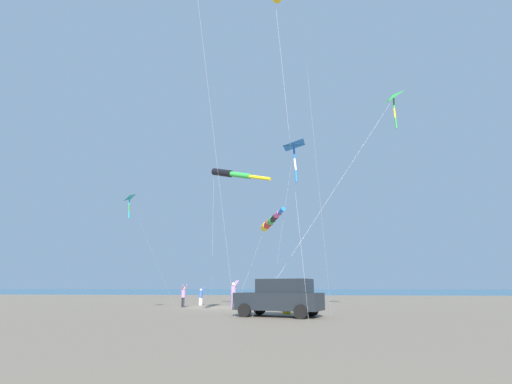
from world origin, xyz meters
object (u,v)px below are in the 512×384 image
(person_child_green_jacket, at_px, (201,295))
(kite_windsock_red_high_left, at_px, (232,174))
(parked_car, at_px, (280,297))
(kite_delta_purple_drifting, at_px, (393,98))
(person_adult_flyer, at_px, (234,292))
(kite_windsock_teal_far_right, at_px, (270,222))
(kite_delta_long_streamer_right, at_px, (130,198))
(person_child_grey_jacket, at_px, (183,295))
(kite_delta_white_trailing, at_px, (294,145))
(cooler_box, at_px, (287,310))

(person_child_green_jacket, xyz_separation_m, kite_windsock_red_high_left, (-5.77, -3.55, 8.58))
(parked_car, bearing_deg, kite_delta_purple_drifting, -68.02)
(person_adult_flyer, distance_m, kite_windsock_teal_far_right, 6.31)
(kite_windsock_teal_far_right, bearing_deg, kite_delta_long_streamer_right, 135.23)
(parked_car, height_order, kite_windsock_red_high_left, kite_windsock_red_high_left)
(kite_windsock_red_high_left, bearing_deg, parked_car, -147.85)
(person_adult_flyer, xyz_separation_m, kite_delta_purple_drifting, (-5.97, -11.16, 12.03))
(person_child_grey_jacket, bearing_deg, kite_windsock_red_high_left, -122.05)
(parked_car, distance_m, kite_delta_white_trailing, 10.52)
(cooler_box, relative_size, kite_windsock_teal_far_right, 0.07)
(kite_delta_purple_drifting, bearing_deg, kite_windsock_teal_far_right, 48.32)
(person_child_grey_jacket, distance_m, kite_windsock_teal_far_right, 8.75)
(cooler_box, height_order, kite_delta_long_streamer_right, kite_delta_long_streamer_right)
(parked_car, relative_size, kite_windsock_red_high_left, 0.46)
(person_adult_flyer, xyz_separation_m, kite_delta_long_streamer_right, (-6.61, 5.54, 5.82))
(person_child_green_jacket, height_order, kite_windsock_teal_far_right, kite_windsock_teal_far_right)
(person_child_grey_jacket, distance_m, kite_delta_long_streamer_right, 8.83)
(kite_delta_white_trailing, xyz_separation_m, kite_delta_long_streamer_right, (-1.81, 10.35, -3.74))
(parked_car, relative_size, cooler_box, 7.46)
(person_child_grey_jacket, height_order, kite_windsock_red_high_left, kite_windsock_red_high_left)
(parked_car, xyz_separation_m, kite_delta_purple_drifting, (2.88, -7.13, 12.15))
(cooler_box, height_order, kite_windsock_teal_far_right, kite_windsock_teal_far_right)
(person_adult_flyer, distance_m, kite_windsock_red_high_left, 8.80)
(cooler_box, relative_size, person_adult_flyer, 0.32)
(cooler_box, bearing_deg, person_adult_flyer, 32.96)
(person_child_green_jacket, xyz_separation_m, kite_delta_purple_drifting, (-8.85, -14.42, 12.31))
(parked_car, relative_size, kite_delta_white_trailing, 0.42)
(person_adult_flyer, xyz_separation_m, person_child_green_jacket, (2.88, 3.26, -0.28))
(person_adult_flyer, height_order, kite_delta_long_streamer_right, kite_delta_long_streamer_right)
(person_child_grey_jacket, bearing_deg, kite_windsock_teal_far_right, -72.44)
(parked_car, distance_m, kite_delta_purple_drifting, 14.38)
(person_child_grey_jacket, height_order, kite_delta_white_trailing, kite_delta_white_trailing)
(person_child_green_jacket, xyz_separation_m, person_child_grey_jacket, (-3.26, 0.46, 0.10))
(person_child_grey_jacket, bearing_deg, person_adult_flyer, -84.06)
(parked_car, height_order, kite_delta_long_streamer_right, kite_delta_long_streamer_right)
(person_adult_flyer, bearing_deg, kite_windsock_red_high_left, -174.39)
(cooler_box, distance_m, person_child_green_jacket, 12.05)
(person_adult_flyer, height_order, kite_delta_white_trailing, kite_delta_white_trailing)
(cooler_box, xyz_separation_m, kite_delta_long_streamer_right, (-0.08, 9.78, 6.67))
(kite_windsock_red_high_left, distance_m, kite_delta_long_streamer_right, 7.34)
(person_adult_flyer, xyz_separation_m, kite_windsock_teal_far_right, (1.62, -2.63, 5.50))
(person_child_green_jacket, bearing_deg, person_adult_flyer, -131.39)
(kite_delta_purple_drifting, relative_size, kite_windsock_teal_far_right, 1.53)
(parked_car, relative_size, person_child_grey_jacket, 2.85)
(kite_delta_white_trailing, distance_m, kite_delta_long_streamer_right, 11.15)
(kite_windsock_red_high_left, height_order, kite_delta_long_streamer_right, kite_windsock_red_high_left)
(person_adult_flyer, distance_m, person_child_green_jacket, 4.36)
(person_child_grey_jacket, bearing_deg, kite_delta_long_streamer_right, 163.73)
(kite_windsock_teal_far_right, bearing_deg, person_child_green_jacket, 77.99)
(person_child_grey_jacket, relative_size, kite_delta_white_trailing, 0.15)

